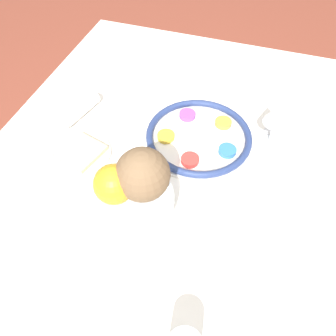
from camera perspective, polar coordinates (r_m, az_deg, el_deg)
ground_plane at (r=1.56m, az=-0.32°, el=-16.28°), size 8.00×8.00×0.00m
dining_table at (r=1.22m, az=-0.40°, el=-9.64°), size 1.29×1.00×0.75m
seder_plate at (r=0.95m, az=5.36°, el=5.45°), size 0.30×0.30×0.03m
wine_glass at (r=0.92m, az=18.74°, el=8.96°), size 0.07×0.07×0.15m
fruit_stand at (r=0.73m, az=-6.99°, el=-6.15°), size 0.20×0.20×0.11m
orange_fruit at (r=0.68m, az=-9.39°, el=-2.78°), size 0.09×0.09×0.09m
coconut at (r=0.67m, az=-4.45°, el=-1.14°), size 0.12×0.12×0.12m
bread_plate at (r=0.94m, az=-14.85°, el=2.55°), size 0.17×0.17×0.02m
napkin_roll at (r=1.06m, az=-15.16°, el=9.84°), size 0.15×0.08×0.04m
fork_left at (r=1.01m, az=20.75°, el=3.86°), size 0.09×0.18×0.01m
fork_right at (r=0.98m, az=20.61°, el=2.64°), size 0.09×0.18×0.01m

